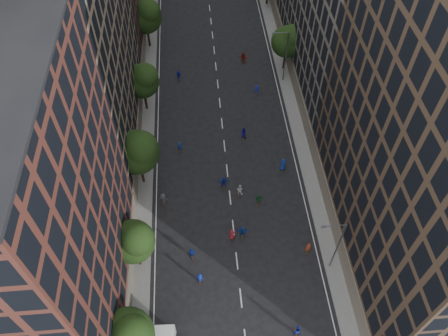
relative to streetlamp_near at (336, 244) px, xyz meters
name	(u,v)px	position (x,y,z in m)	size (l,w,h in m)	color
ground	(220,105)	(-10.37, 28.00, -5.17)	(240.00, 240.00, 0.00)	black
sidewalk_left	(144,77)	(-22.37, 35.50, -5.09)	(4.00, 105.00, 0.15)	slate
sidewalk_right	(289,70)	(1.63, 35.50, -5.09)	(4.00, 105.00, 0.15)	slate
bldg_left_a	(19,222)	(-29.37, -1.00, 9.83)	(14.00, 22.00, 30.00)	#582B21
bldg_left_b	(57,34)	(-29.37, 23.00, 11.83)	(14.00, 26.00, 34.00)	#7F6B53
tree_left_0	(128,336)	(-21.38, -8.15, 0.79)	(5.20, 5.20, 8.83)	black
tree_left_1	(134,241)	(-21.39, 1.86, 0.38)	(4.80, 4.80, 8.21)	black
tree_left_2	(138,151)	(-21.36, 13.83, 1.19)	(5.60, 5.60, 9.45)	black
tree_left_3	(143,80)	(-21.38, 27.85, 0.65)	(5.00, 5.00, 8.58)	black
tree_left_4	(146,16)	(-21.37, 43.84, 0.93)	(5.40, 5.40, 9.08)	black
tree_right_a	(288,40)	(1.02, 35.85, 0.46)	(5.00, 5.00, 8.39)	black
streetlamp_near	(336,244)	(0.00, 0.00, 0.00)	(2.64, 0.22, 9.06)	#595B60
streetlamp_far	(285,54)	(0.00, 33.00, 0.00)	(2.64, 0.22, 9.06)	#595B60
skater_2	(297,330)	(-5.06, -7.23, -4.30)	(0.84, 0.65, 1.73)	#1322A1
skater_3	(200,278)	(-14.75, -0.69, -4.40)	(1.00, 0.57, 1.54)	navy
skater_4	(192,253)	(-15.52, 2.46, -4.30)	(1.02, 0.42, 1.74)	#122998
skater_5	(243,232)	(-9.38, 4.78, -4.29)	(1.64, 0.52, 1.76)	#123D96
skater_6	(232,234)	(-10.68, 4.55, -4.31)	(0.84, 0.54, 1.71)	maroon
skater_7	(308,248)	(-1.99, 2.07, -4.30)	(0.63, 0.41, 1.73)	#AA3E1C
skater_8	(240,190)	(-9.09, 11.01, -4.29)	(0.85, 0.66, 1.75)	beige
skater_9	(163,199)	(-18.87, 10.43, -4.33)	(1.08, 0.62, 1.68)	#424146
skater_10	(259,199)	(-6.82, 9.27, -4.25)	(1.08, 0.45, 1.84)	#1E6731
skater_11	(224,182)	(-11.04, 12.38, -4.30)	(1.61, 0.51, 1.73)	#132B9A
skater_12	(283,165)	(-2.88, 14.65, -4.20)	(0.95, 0.62, 1.94)	navy
skater_13	(180,147)	(-16.67, 19.11, -4.31)	(0.62, 0.41, 1.71)	#1436A3
skater_14	(243,133)	(-7.54, 20.86, -4.21)	(0.93, 0.72, 1.91)	#1916B3
skater_15	(257,90)	(-4.44, 30.11, -4.38)	(1.02, 0.59, 1.58)	#13249C
skater_16	(179,75)	(-16.55, 34.51, -4.25)	(1.07, 0.45, 1.83)	#1624B6
skater_17	(243,58)	(-5.70, 38.17, -4.25)	(1.71, 0.54, 1.84)	maroon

